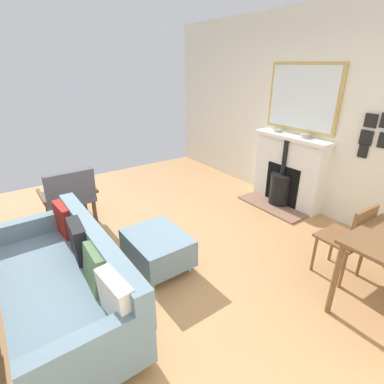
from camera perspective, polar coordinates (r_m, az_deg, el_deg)
ground_plane at (r=3.61m, az=-8.12°, el=-11.14°), size 5.10×5.88×0.01m
wall_left at (r=4.72m, az=20.28°, el=14.22°), size 0.12×5.88×2.76m
fireplace at (r=4.74m, az=17.78°, el=3.23°), size 0.62×1.21×1.08m
mirror_over_mantel at (r=4.59m, az=20.54°, el=16.71°), size 0.04×1.13×0.92m
mantel_bowl_near at (r=4.77m, az=16.18°, el=11.36°), size 0.12×0.12×0.04m
mantel_bowl_far at (r=4.48m, az=21.04°, el=10.12°), size 0.12×0.12×0.06m
sofa at (r=2.83m, az=-22.92°, el=-15.64°), size 0.85×1.87×0.75m
ottoman at (r=3.22m, az=-6.69°, el=-10.57°), size 0.57×0.71×0.39m
armchair_accent at (r=4.22m, az=-22.65°, el=-0.27°), size 0.68×0.59×0.82m
dining_chair_near_fireplace at (r=3.29m, az=28.30°, el=-7.54°), size 0.41×0.41×0.83m
photo_gallery_row at (r=4.15m, az=31.77°, el=9.56°), size 0.02×0.34×0.56m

